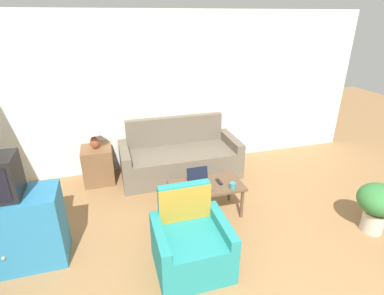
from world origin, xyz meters
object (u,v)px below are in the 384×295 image
(couch, at_px, (180,158))
(cup_yellow, at_px, (180,188))
(coffee_table, at_px, (206,188))
(table_lamp, at_px, (93,129))
(potted_plant, at_px, (378,203))
(cup_white, at_px, (191,177))
(armchair, at_px, (191,244))
(cup_navy, at_px, (233,186))
(tv_remote, at_px, (219,182))
(laptop, at_px, (199,183))

(couch, bearing_deg, cup_yellow, -103.86)
(couch, relative_size, cup_yellow, 20.35)
(coffee_table, relative_size, cup_yellow, 10.00)
(table_lamp, distance_m, potted_plant, 4.01)
(cup_yellow, relative_size, cup_white, 0.98)
(armchair, bearing_deg, couch, 79.07)
(potted_plant, bearing_deg, table_lamp, 145.57)
(cup_navy, height_order, tv_remote, cup_navy)
(cup_yellow, bearing_deg, coffee_table, 7.67)
(coffee_table, xyz_separation_m, cup_white, (-0.16, 0.17, 0.10))
(tv_remote, distance_m, potted_plant, 1.96)
(coffee_table, relative_size, cup_navy, 11.75)
(armchair, height_order, coffee_table, armchair)
(armchair, distance_m, table_lamp, 2.42)
(cup_navy, bearing_deg, couch, 104.25)
(cup_yellow, bearing_deg, cup_white, 45.54)
(table_lamp, bearing_deg, armchair, -66.46)
(potted_plant, bearing_deg, coffee_table, 153.71)
(cup_navy, xyz_separation_m, potted_plant, (1.60, -0.75, -0.08))
(cup_yellow, relative_size, tv_remote, 0.63)
(table_lamp, xyz_separation_m, laptop, (1.29, -1.32, -0.41))
(armchair, bearing_deg, cup_white, 73.25)
(cup_white, xyz_separation_m, potted_plant, (2.05, -1.11, -0.09))
(couch, distance_m, tv_remote, 1.25)
(cup_navy, bearing_deg, table_lamp, 138.30)
(cup_yellow, xyz_separation_m, cup_white, (0.22, 0.22, 0.00))
(couch, bearing_deg, tv_remote, -78.53)
(coffee_table, distance_m, potted_plant, 2.11)
(coffee_table, bearing_deg, cup_navy, -32.11)
(couch, bearing_deg, table_lamp, 175.78)
(couch, xyz_separation_m, table_lamp, (-1.33, 0.10, 0.63))
(cup_navy, xyz_separation_m, cup_white, (-0.45, 0.36, 0.01))
(cup_yellow, bearing_deg, couch, 76.14)
(armchair, bearing_deg, cup_yellow, 84.00)
(couch, xyz_separation_m, coffee_table, (0.06, -1.22, 0.12))
(laptop, height_order, tv_remote, laptop)
(cup_white, height_order, potted_plant, potted_plant)
(laptop, relative_size, potted_plant, 0.44)
(cup_navy, xyz_separation_m, cup_yellow, (-0.67, 0.13, 0.00))
(coffee_table, xyz_separation_m, cup_yellow, (-0.38, -0.05, 0.10))
(tv_remote, relative_size, potted_plant, 0.23)
(couch, distance_m, cup_white, 1.07)
(cup_white, bearing_deg, potted_plant, -28.36)
(armchair, distance_m, cup_white, 1.07)
(couch, height_order, potted_plant, couch)
(cup_white, bearing_deg, couch, 84.84)
(coffee_table, bearing_deg, laptop, -175.97)
(armchair, distance_m, tv_remote, 1.07)
(cup_yellow, distance_m, tv_remote, 0.56)
(table_lamp, xyz_separation_m, coffee_table, (1.39, -1.32, -0.52))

